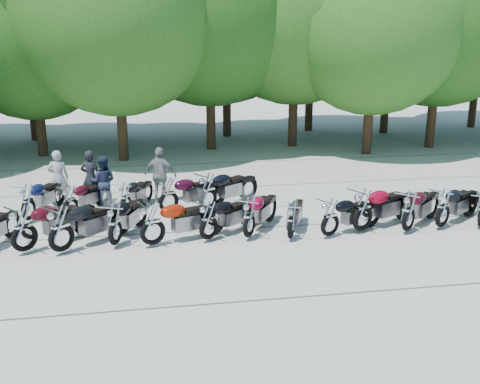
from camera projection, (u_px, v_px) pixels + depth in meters
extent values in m
plane|color=#A8A498|center=(249.00, 248.00, 14.74)|extent=(90.00, 90.00, 0.00)
cylinder|color=#3A2614|center=(40.00, 120.00, 25.31)|extent=(0.44, 0.44, 3.31)
sphere|color=#286319|center=(32.00, 36.00, 24.30)|extent=(7.31, 7.31, 7.31)
cylinder|color=#3A2614|center=(122.00, 116.00, 24.29)|extent=(0.44, 0.44, 3.93)
sphere|color=#357721|center=(115.00, 10.00, 23.10)|extent=(8.70, 8.70, 8.70)
cylinder|color=#3A2614|center=(211.00, 106.00, 26.67)|extent=(0.44, 0.44, 4.13)
sphere|color=#286319|center=(209.00, 5.00, 25.42)|extent=(9.13, 9.13, 9.13)
cylinder|color=#3A2614|center=(293.00, 105.00, 27.44)|extent=(0.44, 0.44, 4.09)
sphere|color=#357721|center=(296.00, 7.00, 26.20)|extent=(9.04, 9.04, 9.04)
cylinder|color=#3A2614|center=(369.00, 115.00, 25.71)|extent=(0.44, 0.44, 3.62)
sphere|color=#357721|center=(374.00, 24.00, 24.61)|extent=(8.00, 8.00, 8.00)
cylinder|color=#3A2614|center=(433.00, 107.00, 27.16)|extent=(0.44, 0.44, 3.98)
sphere|color=#286319|center=(442.00, 11.00, 25.95)|extent=(8.79, 8.79, 8.79)
cylinder|color=#3A2614|center=(33.00, 106.00, 29.03)|extent=(0.44, 0.44, 3.52)
sphere|color=#357721|center=(25.00, 28.00, 27.96)|extent=(7.78, 7.78, 7.78)
cylinder|color=#3A2614|center=(122.00, 107.00, 29.25)|extent=(0.44, 0.44, 3.42)
sphere|color=#286319|center=(117.00, 31.00, 28.21)|extent=(7.56, 7.56, 7.56)
cylinder|color=#3A2614|center=(227.00, 103.00, 30.16)|extent=(0.44, 0.44, 3.56)
sphere|color=#286319|center=(226.00, 27.00, 29.08)|extent=(7.88, 7.88, 7.88)
cylinder|color=#3A2614|center=(309.00, 98.00, 31.87)|extent=(0.44, 0.44, 3.76)
sphere|color=#286319|center=(312.00, 21.00, 30.72)|extent=(8.31, 8.31, 8.31)
cylinder|color=#3A2614|center=(386.00, 100.00, 31.21)|extent=(0.44, 0.44, 3.63)
sphere|color=#357721|center=(391.00, 25.00, 30.11)|extent=(8.02, 8.02, 8.02)
cylinder|color=#3A2614|center=(475.00, 90.00, 32.94)|extent=(0.44, 0.44, 4.37)
imported|color=#9E9DA0|center=(58.00, 178.00, 18.21)|extent=(0.68, 0.46, 1.81)
imported|color=#202A44|center=(103.00, 182.00, 18.01)|extent=(0.90, 0.76, 1.67)
imported|color=gray|center=(160.00, 175.00, 18.39)|extent=(1.19, 0.82, 1.87)
imported|color=black|center=(91.00, 177.00, 18.24)|extent=(0.75, 0.60, 1.81)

